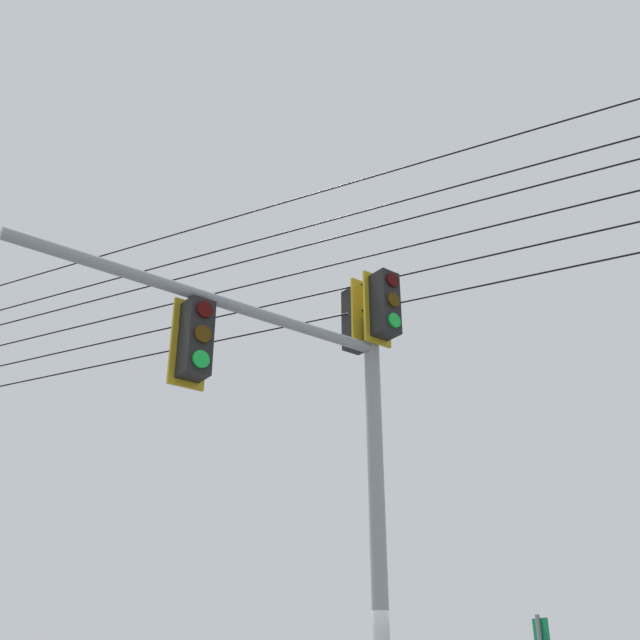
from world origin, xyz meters
TOP-DOWN VIEW (x-y plane):
  - signal_mast_assembly at (0.76, 0.11)m, footprint 4.27×3.38m
  - overhead_wire_span at (-0.04, -0.42)m, footprint 4.42×21.55m

SIDE VIEW (x-z plane):
  - signal_mast_assembly at x=0.76m, z-range 1.42..8.25m
  - overhead_wire_span at x=-0.04m, z-range 6.13..8.73m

